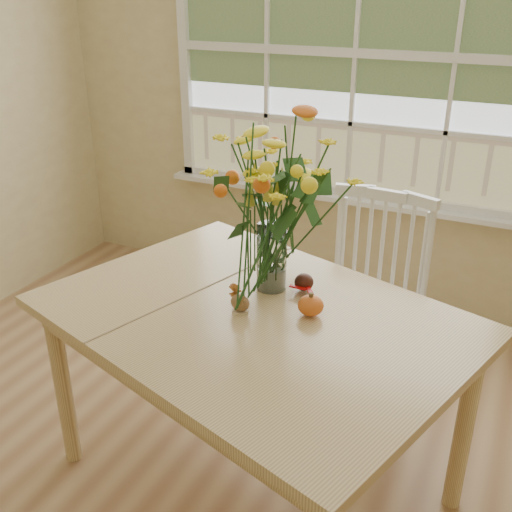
% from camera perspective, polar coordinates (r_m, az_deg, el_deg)
% --- Properties ---
extents(wall_back, '(4.00, 0.02, 2.70)m').
position_cam_1_polar(wall_back, '(3.68, 9.40, 15.50)').
color(wall_back, '#CBB782').
rests_on(wall_back, floor).
extents(window, '(2.42, 0.12, 1.74)m').
position_cam_1_polar(window, '(3.62, 9.43, 18.25)').
color(window, silver).
rests_on(window, wall_back).
extents(dining_table, '(1.78, 1.50, 0.81)m').
position_cam_1_polar(dining_table, '(2.26, -0.22, -7.40)').
color(dining_table, tan).
rests_on(dining_table, floor).
extents(windsor_chair, '(0.51, 0.49, 1.04)m').
position_cam_1_polar(windsor_chair, '(2.89, 10.90, -3.51)').
color(windsor_chair, white).
rests_on(windsor_chair, floor).
extents(flower_vase, '(0.56, 0.56, 0.66)m').
position_cam_1_polar(flower_vase, '(2.22, 1.58, 6.07)').
color(flower_vase, white).
rests_on(flower_vase, dining_table).
extents(pumpkin, '(0.09, 0.09, 0.07)m').
position_cam_1_polar(pumpkin, '(2.18, 5.22, -4.81)').
color(pumpkin, orange).
rests_on(pumpkin, dining_table).
extents(turkey_figurine, '(0.09, 0.07, 0.10)m').
position_cam_1_polar(turkey_figurine, '(2.19, -1.52, -4.48)').
color(turkey_figurine, '#CCB78C').
rests_on(turkey_figurine, dining_table).
extents(dark_gourd, '(0.13, 0.12, 0.07)m').
position_cam_1_polar(dark_gourd, '(2.35, 4.59, -2.58)').
color(dark_gourd, '#38160F').
rests_on(dark_gourd, dining_table).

